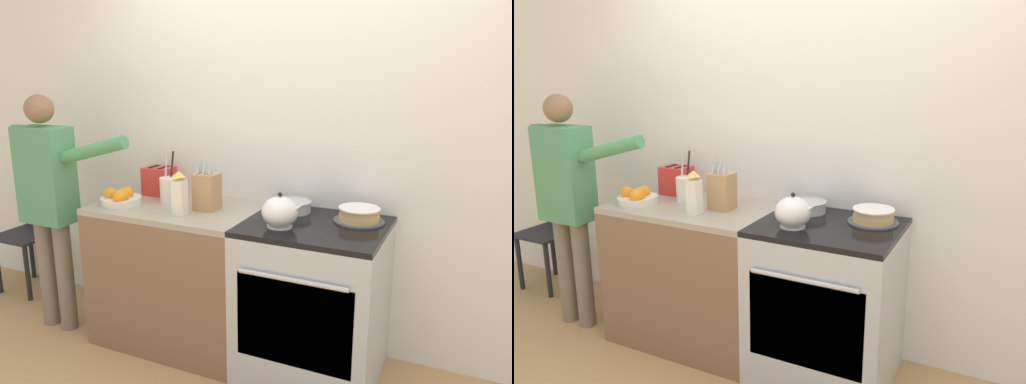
% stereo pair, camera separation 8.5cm
% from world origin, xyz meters
% --- Properties ---
extents(wall_back, '(8.00, 0.04, 2.60)m').
position_xyz_m(wall_back, '(0.00, 0.67, 1.30)').
color(wall_back, silver).
rests_on(wall_back, ground_plane).
extents(counter_cabinet, '(1.00, 0.65, 0.89)m').
position_xyz_m(counter_cabinet, '(-0.63, 0.32, 0.45)').
color(counter_cabinet, brown).
rests_on(counter_cabinet, ground_plane).
extents(stove_range, '(0.76, 0.68, 0.89)m').
position_xyz_m(stove_range, '(0.25, 0.32, 0.45)').
color(stove_range, '#B7BABF').
rests_on(stove_range, ground_plane).
extents(layer_cake, '(0.28, 0.28, 0.08)m').
position_xyz_m(layer_cake, '(0.46, 0.46, 0.93)').
color(layer_cake, '#4C4C51').
rests_on(layer_cake, stove_range).
extents(tea_kettle, '(0.24, 0.19, 0.19)m').
position_xyz_m(tea_kettle, '(0.10, 0.20, 0.97)').
color(tea_kettle, white).
rests_on(tea_kettle, stove_range).
extents(mixing_bowl, '(0.22, 0.22, 0.07)m').
position_xyz_m(mixing_bowl, '(0.06, 0.49, 0.93)').
color(mixing_bowl, '#B7BABF').
rests_on(mixing_bowl, stove_range).
extents(knife_block, '(0.13, 0.13, 0.31)m').
position_xyz_m(knife_block, '(-0.42, 0.33, 1.00)').
color(knife_block, tan).
rests_on(knife_block, counter_cabinet).
extents(utensil_crock, '(0.11, 0.11, 0.34)m').
position_xyz_m(utensil_crock, '(-0.73, 0.38, 0.97)').
color(utensil_crock, silver).
rests_on(utensil_crock, counter_cabinet).
extents(fruit_bowl, '(0.25, 0.25, 0.11)m').
position_xyz_m(fruit_bowl, '(-0.96, 0.20, 0.93)').
color(fruit_bowl, silver).
rests_on(fruit_bowl, counter_cabinet).
extents(toaster, '(0.20, 0.15, 0.19)m').
position_xyz_m(toaster, '(-0.89, 0.50, 0.98)').
color(toaster, red).
rests_on(toaster, counter_cabinet).
extents(milk_carton, '(0.07, 0.07, 0.26)m').
position_xyz_m(milk_carton, '(-0.51, 0.17, 1.01)').
color(milk_carton, white).
rests_on(milk_carton, counter_cabinet).
extents(person_baker, '(0.90, 0.20, 1.55)m').
position_xyz_m(person_baker, '(-1.46, 0.10, 0.92)').
color(person_baker, '#7A6B5B').
rests_on(person_baker, ground_plane).
extents(dining_chair, '(0.40, 0.40, 0.86)m').
position_xyz_m(dining_chair, '(-2.13, 0.53, 0.50)').
color(dining_chair, '#232328').
rests_on(dining_chair, ground_plane).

